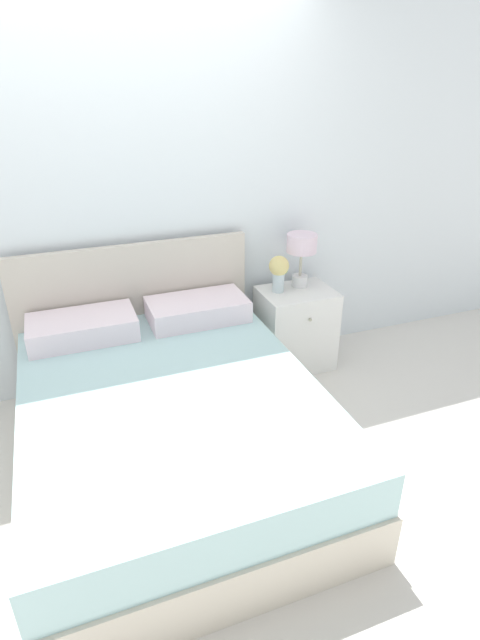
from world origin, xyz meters
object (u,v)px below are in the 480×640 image
object	(u,v)px
nightstand	(295,328)
table_lamp	(302,249)
flower_vase	(279,270)
bed	(170,417)

from	to	relation	value
nightstand	table_lamp	distance (m)	0.59
nightstand	flower_vase	distance (m)	0.48
table_lamp	flower_vase	bearing A→B (deg)	-169.07
table_lamp	flower_vase	distance (m)	0.22
bed	table_lamp	world-z (taller)	bed
bed	flower_vase	bearing A→B (deg)	36.30
bed	nightstand	xyz separation A→B (m)	(1.11, 0.68, 0.02)
table_lamp	nightstand	bearing A→B (deg)	-125.74
nightstand	flower_vase	xyz separation A→B (m)	(-0.13, 0.04, 0.46)
nightstand	table_lamp	size ratio (longest dim) A/B	1.55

